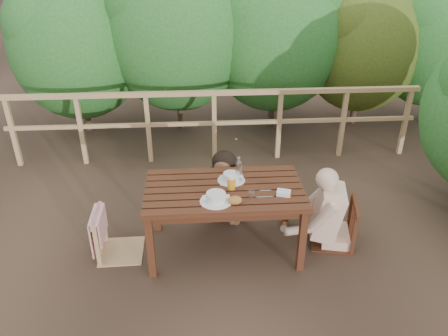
{
  "coord_description": "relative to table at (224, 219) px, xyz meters",
  "views": [
    {
      "loc": [
        -0.25,
        -3.55,
        2.85
      ],
      "look_at": [
        0.0,
        0.05,
        0.9
      ],
      "focal_mm": 35.05,
      "sensor_mm": 36.0,
      "label": 1
    }
  ],
  "objects": [
    {
      "name": "chair_far",
      "position": [
        0.09,
        0.71,
        0.1
      ],
      "size": [
        0.56,
        0.56,
        0.91
      ],
      "primitive_type": "cube",
      "rotation": [
        0.0,
        0.0,
        -0.3
      ],
      "color": "#3E1E11",
      "rests_on": "ground"
    },
    {
      "name": "bread_roll",
      "position": [
        0.08,
        -0.26,
        0.39
      ],
      "size": [
        0.13,
        0.1,
        0.08
      ],
      "primitive_type": "ellipsoid",
      "color": "#A15D27",
      "rests_on": "table"
    },
    {
      "name": "bottle",
      "position": [
        0.15,
        0.13,
        0.48
      ],
      "size": [
        0.07,
        0.07,
        0.27
      ],
      "primitive_type": "cylinder",
      "color": "silver",
      "rests_on": "table"
    },
    {
      "name": "ground",
      "position": [
        0.0,
        0.0,
        -0.35
      ],
      "size": [
        60.0,
        60.0,
        0.0
      ],
      "primitive_type": "plane",
      "color": "#4A3526",
      "rests_on": "ground"
    },
    {
      "name": "woman",
      "position": [
        0.09,
        0.73,
        0.27
      ],
      "size": [
        0.65,
        0.73,
        1.23
      ],
      "primitive_type": null,
      "rotation": [
        0.0,
        0.0,
        2.84
      ],
      "color": "black",
      "rests_on": "ground"
    },
    {
      "name": "railing",
      "position": [
        0.0,
        2.0,
        0.16
      ],
      "size": [
        5.6,
        0.1,
        1.01
      ],
      "primitive_type": "cube",
      "color": "tan",
      "rests_on": "ground"
    },
    {
      "name": "chair_right",
      "position": [
        1.13,
        0.04,
        0.1
      ],
      "size": [
        0.53,
        0.53,
        0.89
      ],
      "primitive_type": "cube",
      "rotation": [
        0.0,
        0.0,
        -1.79
      ],
      "color": "#3E1E11",
      "rests_on": "ground"
    },
    {
      "name": "beer_glass",
      "position": [
        0.07,
        -0.01,
        0.42
      ],
      "size": [
        0.08,
        0.08,
        0.15
      ],
      "primitive_type": "cylinder",
      "color": "orange",
      "rests_on": "table"
    },
    {
      "name": "tumbler",
      "position": [
        0.24,
        -0.18,
        0.39
      ],
      "size": [
        0.07,
        0.07,
        0.08
      ],
      "primitive_type": "cylinder",
      "color": "silver",
      "rests_on": "table"
    },
    {
      "name": "soup_near",
      "position": [
        -0.09,
        -0.22,
        0.4
      ],
      "size": [
        0.3,
        0.3,
        0.1
      ],
      "primitive_type": "cylinder",
      "color": "white",
      "rests_on": "table"
    },
    {
      "name": "diner_right",
      "position": [
        1.16,
        0.04,
        0.34
      ],
      "size": [
        0.79,
        0.69,
        1.38
      ],
      "primitive_type": null,
      "rotation": [
        0.0,
        0.0,
        1.36
      ],
      "color": "beige",
      "rests_on": "ground"
    },
    {
      "name": "table",
      "position": [
        0.0,
        0.0,
        0.0
      ],
      "size": [
        1.51,
        0.85,
        0.7
      ],
      "primitive_type": "cube",
      "color": "#3E1E11",
      "rests_on": "ground"
    },
    {
      "name": "soup_far",
      "position": [
        0.08,
        0.14,
        0.39
      ],
      "size": [
        0.27,
        0.27,
        0.09
      ],
      "primitive_type": "cylinder",
      "color": "white",
      "rests_on": "table"
    },
    {
      "name": "hedge_row",
      "position": [
        0.4,
        3.2,
        1.55
      ],
      "size": [
        6.6,
        1.6,
        3.8
      ],
      "primitive_type": null,
      "color": "#276025",
      "rests_on": "ground"
    },
    {
      "name": "butter_tub",
      "position": [
        0.54,
        -0.16,
        0.38
      ],
      "size": [
        0.15,
        0.13,
        0.05
      ],
      "primitive_type": "cube",
      "rotation": [
        0.0,
        0.0,
        -0.31
      ],
      "color": "silver",
      "rests_on": "table"
    },
    {
      "name": "chair_left",
      "position": [
        -1.04,
        0.0,
        0.1
      ],
      "size": [
        0.45,
        0.45,
        0.9
      ],
      "primitive_type": "cube",
      "rotation": [
        0.0,
        0.0,
        1.59
      ],
      "color": "tan",
      "rests_on": "ground"
    }
  ]
}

